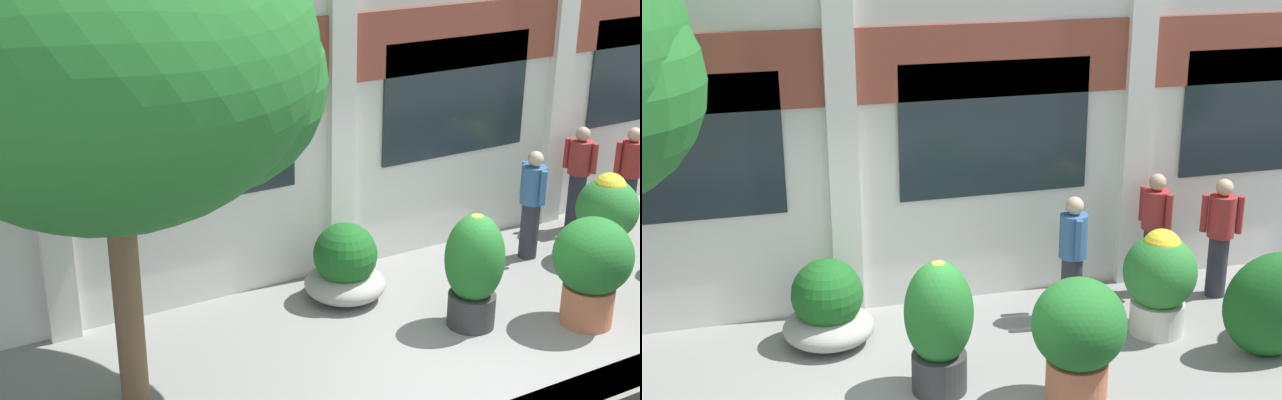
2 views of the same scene
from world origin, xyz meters
The scene contains 8 objects.
potted_plant_stone_basin centered at (3.48, 1.09, 0.71)m, with size 0.87×0.87×1.31m.
potted_plant_glazed_jar centered at (0.64, 0.48, 0.81)m, with size 0.72×0.72×1.47m.
potted_plant_wide_bowl centered at (-0.35, 1.86, 0.44)m, with size 1.07×1.07×1.04m.
potted_plant_fluted_column centered at (1.92, -0.17, 0.79)m, with size 0.96×0.96×1.39m.
resident_by_doorway centered at (2.61, 1.69, 0.85)m, with size 0.34×0.53×1.60m.
resident_watching_tracks centered at (4.71, 1.84, 0.85)m, with size 0.49×0.34×1.60m.
resident_near_plants centered at (3.92, 2.12, 0.88)m, with size 0.34×0.50×1.65m.
topiary_hedge centered at (4.47, 0.24, 0.62)m, with size 1.24×0.70×1.24m, color #19561E.
Camera 2 is at (-1.35, -7.59, 4.93)m, focal length 50.00 mm.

